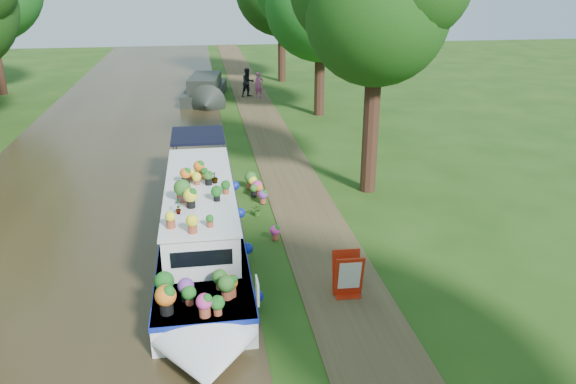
{
  "coord_description": "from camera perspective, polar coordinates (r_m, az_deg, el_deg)",
  "views": [
    {
      "loc": [
        -2.07,
        -15.55,
        7.39
      ],
      "look_at": [
        0.37,
        -0.02,
        1.3
      ],
      "focal_mm": 35.0,
      "sensor_mm": 36.0,
      "label": 1
    }
  ],
  "objects": [
    {
      "name": "pedestrian_dark",
      "position": [
        36.82,
        -4.1,
        11.04
      ],
      "size": [
        1.08,
        0.98,
        1.82
      ],
      "primitive_type": "imported",
      "rotation": [
        0.0,
        0.0,
        0.4
      ],
      "color": "black",
      "rests_on": "towpath"
    },
    {
      "name": "sandwich_board",
      "position": [
        13.89,
        6.09,
        -8.53
      ],
      "size": [
        0.71,
        0.57,
        1.12
      ],
      "rotation": [
        0.0,
        0.0,
        -0.04
      ],
      "color": "red",
      "rests_on": "towpath"
    },
    {
      "name": "towpath",
      "position": [
        17.52,
        2.67,
        -3.74
      ],
      "size": [
        2.2,
        100.0,
        0.03
      ],
      "primitive_type": "cube",
      "color": "#473921",
      "rests_on": "ground"
    },
    {
      "name": "verge_plant",
      "position": [
        18.4,
        -3.12,
        -1.83
      ],
      "size": [
        0.47,
        0.45,
        0.42
      ],
      "primitive_type": "imported",
      "rotation": [
        0.0,
        0.0,
        -0.4
      ],
      "color": "#32661E",
      "rests_on": "ground"
    },
    {
      "name": "pedestrian_pink",
      "position": [
        36.48,
        -2.97,
        10.81
      ],
      "size": [
        0.65,
        0.48,
        1.62
      ],
      "primitive_type": "imported",
      "rotation": [
        0.0,
        0.0,
        0.17
      ],
      "color": "#CC5471",
      "rests_on": "towpath"
    },
    {
      "name": "canal_water",
      "position": [
        17.66,
        -20.98,
        -5.04
      ],
      "size": [
        10.0,
        100.0,
        0.02
      ],
      "primitive_type": "cube",
      "color": "#2D2514",
      "rests_on": "ground"
    },
    {
      "name": "tree_near_overhang",
      "position": [
        19.53,
        8.99,
        18.62
      ],
      "size": [
        5.52,
        5.28,
        8.99
      ],
      "color": "black",
      "rests_on": "ground"
    },
    {
      "name": "plant_boat",
      "position": [
        16.34,
        -8.82,
        -2.67
      ],
      "size": [
        2.29,
        13.52,
        2.27
      ],
      "color": "white",
      "rests_on": "canal_water"
    },
    {
      "name": "ground",
      "position": [
        17.35,
        -1.23,
        -4.05
      ],
      "size": [
        100.0,
        100.0,
        0.0
      ],
      "primitive_type": "plane",
      "color": "#1E3F0F",
      "rests_on": "ground"
    },
    {
      "name": "second_boat",
      "position": [
        36.48,
        -8.41,
        10.23
      ],
      "size": [
        3.11,
        7.93,
        1.49
      ],
      "rotation": [
        0.0,
        0.0,
        -0.14
      ],
      "color": "black",
      "rests_on": "canal_water"
    }
  ]
}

